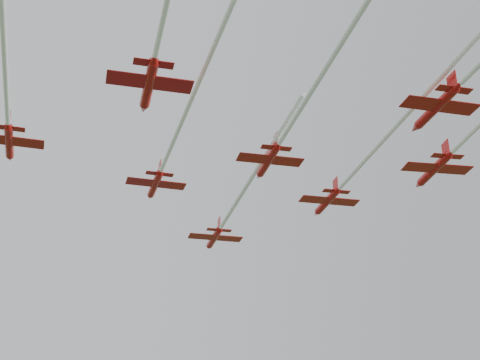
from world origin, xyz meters
name	(u,v)px	position (x,y,z in m)	size (l,w,h in m)	color
jet_lead	(230,212)	(0.19, 14.01, 53.05)	(11.76, 53.50, 2.70)	red
jet_row2_left	(179,129)	(-14.12, -6.03, 54.52)	(10.35, 64.31, 2.53)	red
jet_row2_right	(366,159)	(11.12, -7.18, 54.47)	(13.56, 60.10, 2.69)	red
jet_row3_left	(5,59)	(-34.54, -16.43, 52.87)	(9.94, 65.21, 2.44)	red
jet_row3_mid	(317,83)	(-5.35, -24.54, 52.27)	(13.82, 66.07, 2.46)	red
jet_row3_right	(463,140)	(20.55, -15.16, 55.20)	(13.68, 44.53, 2.85)	red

